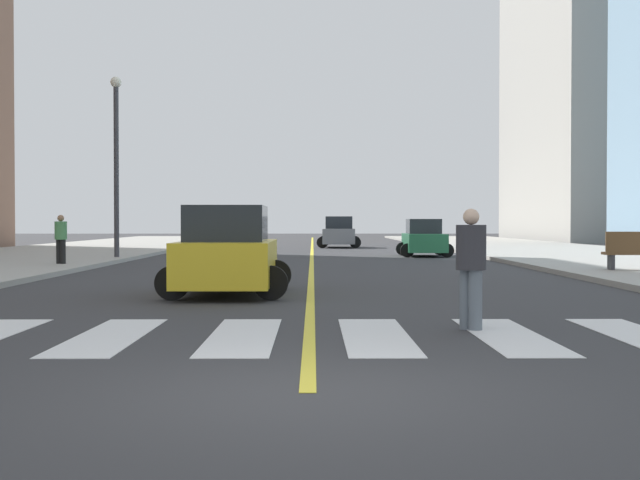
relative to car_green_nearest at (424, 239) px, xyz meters
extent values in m
plane|color=#333335|center=(-5.06, -31.85, -0.79)|extent=(220.00, 220.00, 0.00)
cube|color=silver|center=(-7.76, -27.85, -0.78)|extent=(0.90, 4.00, 0.01)
cube|color=silver|center=(-5.96, -27.85, -0.78)|extent=(0.90, 4.00, 0.01)
cube|color=silver|center=(-4.16, -27.85, -0.78)|extent=(0.90, 4.00, 0.01)
cube|color=silver|center=(-2.36, -27.85, -0.78)|extent=(0.90, 4.00, 0.01)
cube|color=silver|center=(-0.56, -27.85, -0.78)|extent=(0.90, 4.00, 0.01)
cube|color=yellow|center=(-5.06, 8.15, -0.78)|extent=(0.16, 80.00, 0.01)
cube|color=#9E9B93|center=(22.15, 34.25, 14.42)|extent=(18.00, 24.00, 30.42)
cube|color=#236B42|center=(0.00, -0.06, -0.17)|extent=(1.76, 3.79, 0.81)
cube|color=#1E2328|center=(0.00, 0.17, 0.56)|extent=(1.46, 1.90, 0.68)
cylinder|color=black|center=(-0.89, -1.21, -0.48)|extent=(0.61, 0.21, 0.61)
cylinder|color=black|center=(0.85, -1.24, -0.48)|extent=(0.61, 0.21, 0.61)
cylinder|color=black|center=(-0.86, 1.12, -0.48)|extent=(0.61, 0.21, 0.61)
cylinder|color=black|center=(0.89, 1.10, -0.48)|extent=(0.61, 0.21, 0.61)
cube|color=gold|center=(-6.83, -21.02, -0.10)|extent=(1.92, 4.23, 0.91)
cube|color=#1E2328|center=(-6.83, -21.27, 0.72)|extent=(1.61, 2.12, 0.77)
cylinder|color=black|center=(-5.85, -19.71, -0.45)|extent=(0.68, 0.22, 0.68)
cylinder|color=black|center=(-7.80, -19.71, -0.45)|extent=(0.68, 0.22, 0.68)
cylinder|color=black|center=(-5.85, -22.33, -0.45)|extent=(0.68, 0.22, 0.68)
cylinder|color=black|center=(-7.80, -22.33, -0.45)|extent=(0.68, 0.22, 0.68)
cube|color=slate|center=(-3.43, 13.74, -0.10)|extent=(2.07, 4.29, 0.90)
cube|color=#1E2328|center=(-3.42, 13.99, 0.72)|extent=(1.69, 2.17, 0.76)
cylinder|color=black|center=(-4.45, 12.47, -0.45)|extent=(0.69, 0.25, 0.68)
cylinder|color=black|center=(-2.51, 12.40, -0.45)|extent=(0.69, 0.25, 0.68)
cylinder|color=black|center=(-4.35, 15.09, -0.45)|extent=(0.69, 0.25, 0.68)
cylinder|color=black|center=(-2.40, 15.01, -0.45)|extent=(0.69, 0.25, 0.68)
cube|color=brown|center=(4.41, -14.04, -0.16)|extent=(1.83, 0.67, 0.08)
cube|color=brown|center=(4.40, -14.28, 0.18)|extent=(1.80, 0.17, 0.60)
cube|color=#2D2D33|center=(3.74, -14.00, -0.42)|extent=(0.13, 0.48, 0.44)
cylinder|color=slate|center=(-2.80, -27.11, -0.36)|extent=(0.20, 0.20, 0.86)
cylinder|color=slate|center=(-2.70, -27.25, -0.36)|extent=(0.20, 0.20, 0.86)
cylinder|color=#2D2D33|center=(-2.75, -27.18, 0.40)|extent=(0.43, 0.43, 0.65)
sphere|color=beige|center=(-2.75, -27.18, 0.84)|extent=(0.23, 0.23, 0.23)
cylinder|color=black|center=(-13.55, -10.11, -0.23)|extent=(0.19, 0.19, 0.81)
cylinder|color=black|center=(-13.40, -10.19, -0.23)|extent=(0.19, 0.19, 0.81)
cylinder|color=#47844C|center=(-13.47, -10.15, 0.48)|extent=(0.41, 0.41, 0.61)
sphere|color=#936B4C|center=(-13.47, -10.15, 0.89)|extent=(0.22, 0.22, 0.22)
cylinder|color=#38383D|center=(-12.87, -4.45, 2.77)|extent=(0.20, 0.20, 6.82)
sphere|color=silver|center=(-12.87, -4.45, 6.33)|extent=(0.44, 0.44, 0.44)
camera|label=1|loc=(-5.02, -39.79, 0.76)|focal=49.59mm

